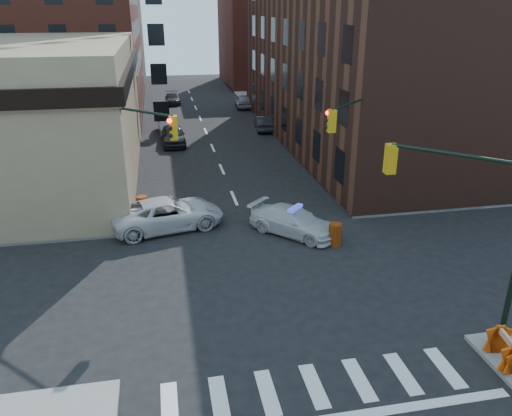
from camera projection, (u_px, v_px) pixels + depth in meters
name	position (u px, v px, depth m)	size (l,w,h in m)	color
ground	(268.00, 278.00, 21.85)	(140.00, 140.00, 0.00)	black
sidewalk_ne	(407.00, 112.00, 55.65)	(34.00, 54.50, 0.15)	gray
commercial_row_ne	(363.00, 58.00, 41.96)	(14.00, 34.00, 14.00)	#46251C
filler_nw	(71.00, 28.00, 72.40)	(20.00, 18.00, 16.00)	brown
filler_ne	(278.00, 42.00, 74.79)	(16.00, 16.00, 12.00)	maroon
signal_pole_se	(488.00, 221.00, 16.15)	(5.40, 5.27, 8.00)	black
signal_pole_nw	(127.00, 157.00, 24.04)	(3.58, 3.67, 8.00)	black
signal_pole_ne	(356.00, 145.00, 26.11)	(3.67, 3.58, 8.00)	black
tree_ne_near	(288.00, 95.00, 45.50)	(3.00, 3.00, 4.85)	black
tree_ne_far	(270.00, 83.00, 52.77)	(3.00, 3.00, 4.85)	black
police_car	(293.00, 221.00, 25.88)	(1.95, 4.81, 1.40)	silver
pickup	(168.00, 214.00, 26.51)	(2.73, 5.93, 1.65)	silver
parked_car_wnear	(173.00, 135.00, 42.55)	(1.94, 4.81, 1.64)	black
parked_car_wfar	(167.00, 125.00, 46.52)	(1.55, 4.43, 1.46)	gray
parked_car_wdeep	(173.00, 98.00, 60.43)	(1.80, 4.42, 1.28)	black
parked_car_enear	(264.00, 123.00, 47.53)	(1.47, 4.21, 1.39)	black
parked_car_efar	(243.00, 101.00, 58.02)	(1.81, 4.49, 1.53)	gray
pedestrian_a	(117.00, 214.00, 25.97)	(0.62, 0.40, 1.69)	black
pedestrian_b	(32.00, 205.00, 26.93)	(0.91, 0.71, 1.88)	black
pedestrian_c	(6.00, 198.00, 28.07)	(1.04, 0.43, 1.78)	black
barrel_road	(335.00, 234.00, 24.69)	(0.64, 0.64, 1.15)	#DB3F0A
barrel_bank	(143.00, 205.00, 28.34)	(0.61, 0.61, 1.10)	red
barricade_se_b	(505.00, 350.00, 16.29)	(1.37, 0.69, 1.03)	#C86209
barricade_nw_a	(73.00, 212.00, 27.26)	(1.27, 0.64, 0.95)	orange
barricade_nw_b	(87.00, 211.00, 27.41)	(1.19, 0.59, 0.89)	#EE540B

